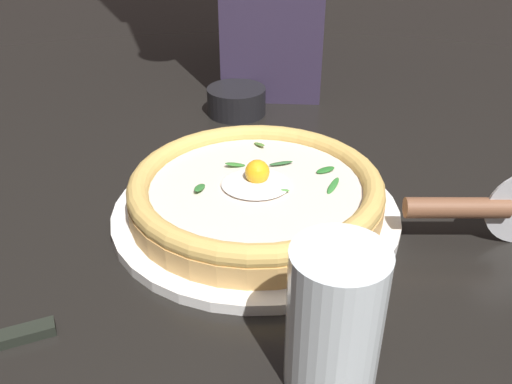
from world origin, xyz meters
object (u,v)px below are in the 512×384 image
pizza_cutter (479,208)px  side_bowl (236,101)px  drinking_glass (334,329)px  pizza (256,190)px

pizza_cutter → side_bowl: bearing=-49.8°
drinking_glass → pizza: bearing=-72.6°
side_bowl → drinking_glass: drinking_glass is taller
pizza → pizza_cutter: pizza_cutter is taller
side_bowl → pizza_cutter: (-0.28, 0.33, 0.02)m
side_bowl → pizza_cutter: 0.44m
pizza → drinking_glass: drinking_glass is taller
side_bowl → pizza_cutter: size_ratio=0.55×
drinking_glass → pizza_cutter: bearing=-130.3°
pizza → drinking_glass: 0.24m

